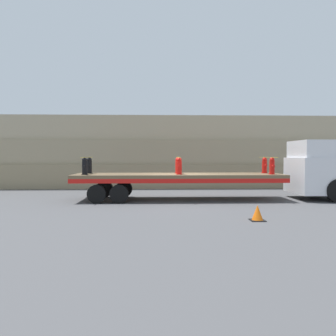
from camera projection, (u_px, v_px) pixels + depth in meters
name	position (u px, v px, depth m)	size (l,w,h in m)	color
ground_plane	(178.00, 200.00, 16.00)	(120.00, 120.00, 0.00)	#474749
rock_cliff	(172.00, 152.00, 22.63)	(60.00, 3.30, 4.79)	gray
truck_cab	(317.00, 170.00, 16.19)	(2.31, 2.68, 2.89)	silver
flatbed_trailer	(167.00, 178.00, 15.94)	(10.05, 2.55, 1.26)	brown
fire_hydrant_black_near_0	(85.00, 166.00, 15.25)	(0.30, 0.53, 0.80)	black
fire_hydrant_black_far_0	(89.00, 166.00, 16.32)	(0.30, 0.53, 0.80)	black
fire_hydrant_red_near_1	(179.00, 166.00, 15.40)	(0.30, 0.53, 0.80)	red
fire_hydrant_red_far_1	(178.00, 166.00, 16.48)	(0.30, 0.53, 0.80)	red
fire_hydrant_red_near_2	(272.00, 166.00, 15.56)	(0.30, 0.53, 0.80)	red
fire_hydrant_red_far_2	(265.00, 166.00, 16.63)	(0.30, 0.53, 0.80)	red
cargo_strap_rear	(87.00, 157.00, 15.77)	(0.05, 2.64, 0.01)	yellow
cargo_strap_middle	(178.00, 157.00, 15.93)	(0.05, 2.64, 0.01)	yellow
cargo_strap_front	(268.00, 157.00, 16.08)	(0.05, 2.64, 0.01)	yellow
traffic_cone	(257.00, 213.00, 10.81)	(0.48, 0.48, 0.52)	black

